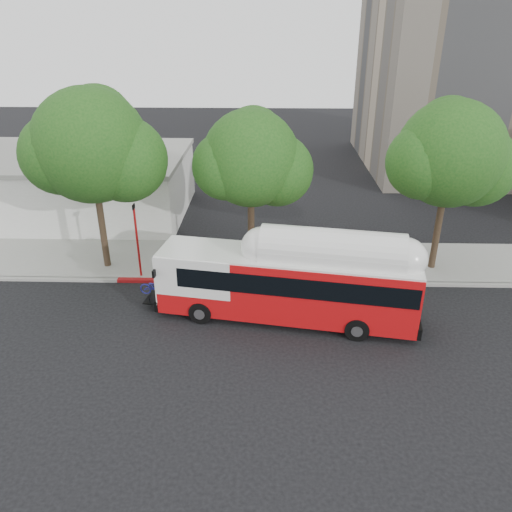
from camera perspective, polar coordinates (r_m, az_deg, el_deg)
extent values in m
plane|color=black|center=(22.91, 1.44, -7.83)|extent=(120.00, 120.00, 0.00)
cube|color=gray|center=(28.53, 1.50, -0.49)|extent=(60.00, 5.00, 0.15)
cube|color=gray|center=(26.22, 1.48, -2.99)|extent=(60.00, 0.30, 0.15)
cube|color=maroon|center=(26.38, -5.06, -2.89)|extent=(10.00, 0.32, 0.16)
cylinder|color=#2D2116|center=(27.89, -17.31, 4.32)|extent=(0.36, 0.36, 6.08)
sphere|color=#1A4B15|center=(26.83, -18.38, 11.89)|extent=(5.80, 5.80, 5.80)
sphere|color=#1A4B15|center=(26.70, -14.74, 10.60)|extent=(4.35, 4.35, 4.35)
cylinder|color=#2D2116|center=(27.02, -0.57, 4.11)|extent=(0.36, 0.36, 5.44)
sphere|color=#1A4B15|center=(25.96, -0.60, 11.11)|extent=(5.00, 5.00, 5.00)
sphere|color=#1A4B15|center=(26.32, 2.46, 9.75)|extent=(3.75, 3.75, 3.75)
cylinder|color=#2D2116|center=(28.25, 20.19, 3.81)|extent=(0.36, 0.36, 5.76)
sphere|color=#1A4B15|center=(27.21, 21.34, 10.85)|extent=(5.40, 5.40, 5.40)
sphere|color=#1A4B15|center=(28.09, 23.86, 9.31)|extent=(4.05, 4.05, 4.05)
cube|color=silver|center=(37.47, -20.55, 7.52)|extent=(16.00, 10.00, 4.00)
cube|color=gray|center=(36.93, -21.06, 10.60)|extent=(16.20, 10.20, 0.30)
cube|color=red|center=(22.56, 3.48, -3.33)|extent=(11.77, 4.37, 2.78)
cube|color=black|center=(22.24, 4.74, -2.14)|extent=(10.64, 4.24, 0.91)
cube|color=white|center=(21.90, 3.58, -0.06)|extent=(11.75, 4.30, 0.10)
cube|color=white|center=(21.66, 8.63, 0.11)|extent=(6.37, 2.91, 0.53)
cube|color=black|center=(24.66, -11.26, -4.44)|extent=(1.04, 1.83, 0.06)
imported|color=#202195|center=(24.43, -11.35, -3.50)|extent=(0.84, 1.72, 0.87)
cylinder|color=#A81112|center=(26.64, -13.37, 1.31)|extent=(0.12, 0.12, 3.94)
cube|color=black|center=(25.88, -13.83, 5.49)|extent=(0.05, 0.39, 0.25)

